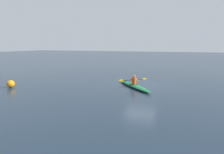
# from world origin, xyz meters

# --- Properties ---
(ground_plane) EXTENTS (160.00, 160.00, 0.00)m
(ground_plane) POSITION_xyz_m (0.00, 0.00, 0.00)
(ground_plane) COLOR #1E2D3D
(kayak) EXTENTS (3.78, 4.10, 0.24)m
(kayak) POSITION_xyz_m (0.34, 0.89, 0.12)
(kayak) COLOR #19723F
(kayak) RESTS_ON ground
(kayaker) EXTENTS (1.81, 1.64, 0.72)m
(kayaker) POSITION_xyz_m (0.33, 0.91, 0.55)
(kayaker) COLOR #E04C14
(kayaker) RESTS_ON kayak
(mooring_buoy_white_far) EXTENTS (0.59, 0.59, 0.63)m
(mooring_buoy_white_far) POSITION_xyz_m (9.05, 4.56, 0.29)
(mooring_buoy_white_far) COLOR orange
(mooring_buoy_white_far) RESTS_ON ground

